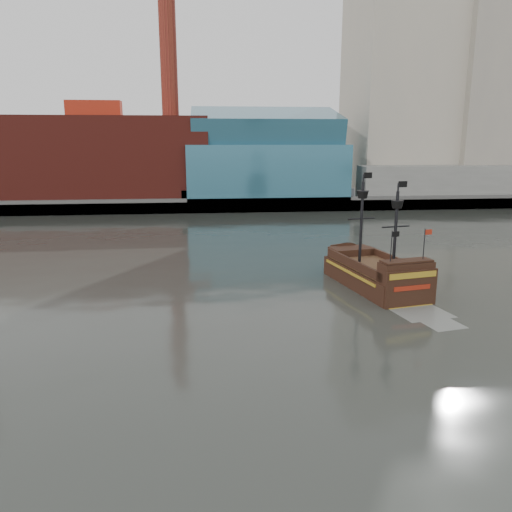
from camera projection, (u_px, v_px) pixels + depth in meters
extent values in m
plane|color=#282B26|center=(244.00, 361.00, 29.74)|extent=(400.00, 400.00, 0.00)
cube|color=slate|center=(212.00, 191.00, 118.60)|extent=(220.00, 60.00, 2.00)
cube|color=#4C4C49|center=(215.00, 206.00, 89.96)|extent=(220.00, 1.00, 2.60)
cube|color=maroon|center=(97.00, 158.00, 95.02)|extent=(42.00, 18.00, 15.00)
cube|color=#2D6379|center=(265.00, 171.00, 96.96)|extent=(30.00, 16.00, 10.00)
cube|color=#ADA28F|center=(400.00, 81.00, 105.66)|extent=(20.00, 22.00, 46.00)
cube|color=gray|center=(489.00, 100.00, 104.55)|extent=(18.00, 18.00, 38.00)
cube|color=#ADA28F|center=(413.00, 77.00, 122.47)|extent=(24.00, 20.00, 52.00)
cube|color=slate|center=(460.00, 181.00, 97.48)|extent=(40.00, 6.00, 6.00)
cylinder|color=maroon|center=(169.00, 58.00, 94.20)|extent=(3.20, 3.20, 22.00)
cube|color=#2D6379|center=(265.00, 128.00, 95.14)|extent=(28.00, 14.94, 8.78)
cube|color=black|center=(374.00, 281.00, 44.62)|extent=(6.65, 11.80, 2.41)
cube|color=#4A311B|center=(374.00, 266.00, 44.31)|extent=(5.99, 10.62, 0.28)
cube|color=black|center=(351.00, 252.00, 48.38)|extent=(4.29, 2.93, 0.93)
cube|color=black|center=(406.00, 272.00, 39.66)|extent=(4.60, 2.29, 1.67)
cube|color=black|center=(411.00, 293.00, 39.21)|extent=(4.50, 1.08, 3.71)
cube|color=#A88320|center=(413.00, 275.00, 38.75)|extent=(4.11, 0.86, 0.46)
cube|color=maroon|center=(412.00, 288.00, 38.98)|extent=(3.20, 0.69, 0.37)
cylinder|color=black|center=(361.00, 223.00, 44.54)|extent=(0.30, 0.30, 7.23)
cylinder|color=black|center=(395.00, 231.00, 42.21)|extent=(0.30, 0.30, 6.67)
cone|color=black|center=(363.00, 195.00, 43.97)|extent=(1.19, 1.19, 0.65)
cone|color=black|center=(397.00, 204.00, 41.70)|extent=(1.19, 1.19, 0.65)
cube|color=black|center=(368.00, 175.00, 43.71)|extent=(0.82, 0.18, 0.51)
cube|color=black|center=(403.00, 184.00, 41.44)|extent=(0.82, 0.18, 0.51)
cube|color=gray|center=(422.00, 313.00, 38.01)|extent=(4.50, 4.02, 0.01)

